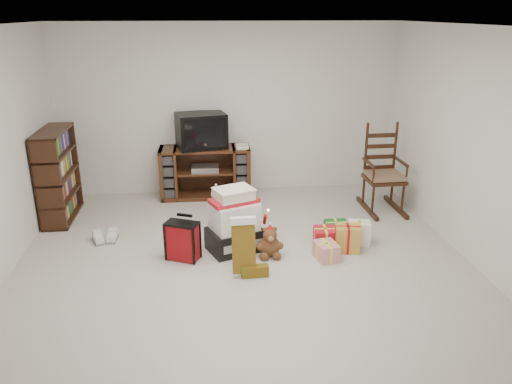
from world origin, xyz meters
TOP-DOWN VIEW (x-y plane):
  - room at (0.00, 0.00)m, footprint 5.01×5.01m
  - tv_stand at (-0.37, 2.23)m, footprint 1.33×0.50m
  - bookshelf at (-2.31, 1.63)m, footprint 0.33×0.98m
  - rocking_chair at (2.07, 1.47)m, footprint 0.51×0.83m
  - gift_pile at (-0.07, 0.39)m, footprint 0.70×0.61m
  - red_suitcase at (-0.66, 0.22)m, footprint 0.39×0.30m
  - stocking at (-0.02, -0.21)m, footprint 0.31×0.14m
  - teddy_bear at (0.31, 0.19)m, footprint 0.24×0.21m
  - santa_figurine at (0.21, 0.62)m, footprint 0.27×0.25m
  - mrs_claus_figurine at (-0.25, 1.18)m, footprint 0.26×0.25m
  - sneaker_pair at (-1.62, 0.80)m, footprint 0.32×0.28m
  - gift_cluster at (1.16, 0.32)m, footprint 0.71×0.80m
  - crt_television at (-0.41, 2.25)m, footprint 0.77×0.62m

SIDE VIEW (x-z plane):
  - sneaker_pair at x=-1.62m, z-range 0.00..0.09m
  - gift_cluster at x=1.16m, z-range 0.00..0.24m
  - teddy_bear at x=0.31m, z-range -0.02..0.33m
  - mrs_claus_figurine at x=-0.25m, z-range -0.06..0.48m
  - santa_figurine at x=0.21m, z-range -0.06..0.48m
  - red_suitcase at x=-0.66m, z-range -0.03..0.49m
  - gift_pile at x=-0.07m, z-range -0.05..0.70m
  - stocking at x=-0.02m, z-range 0.00..0.66m
  - tv_stand at x=-0.37m, z-range 0.00..0.75m
  - rocking_chair at x=2.07m, z-range -0.20..1.05m
  - bookshelf at x=-2.31m, z-range -0.02..1.18m
  - crt_television at x=-0.41m, z-range 0.75..1.26m
  - room at x=0.00m, z-range -0.01..2.51m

